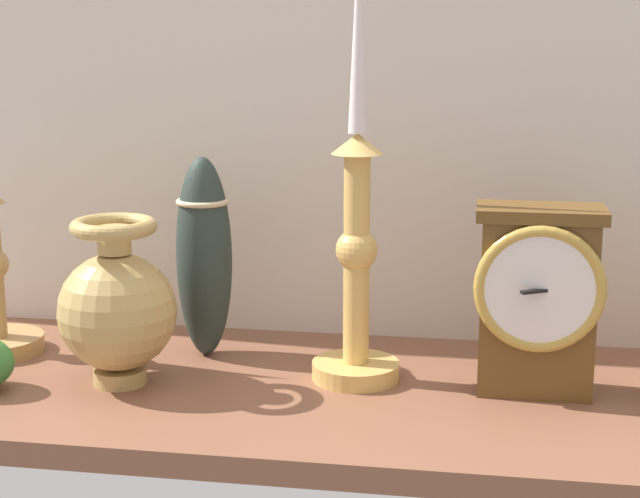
{
  "coord_description": "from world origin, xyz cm",
  "views": [
    {
      "loc": [
        14.57,
        -93.38,
        35.0
      ],
      "look_at": [
        -1.02,
        0.0,
        14.0
      ],
      "focal_mm": 56.2,
      "sensor_mm": 36.0,
      "label": 1
    }
  ],
  "objects": [
    {
      "name": "ground_plane",
      "position": [
        0.0,
        0.0,
        -1.2
      ],
      "size": [
        100.0,
        36.0,
        2.4
      ],
      "primitive_type": "cube",
      "color": "brown"
    },
    {
      "name": "back_wall",
      "position": [
        0.0,
        18.5,
        32.5
      ],
      "size": [
        120.0,
        2.0,
        65.0
      ],
      "primitive_type": "cube",
      "color": "beige",
      "rests_on": "ground_plane"
    },
    {
      "name": "mantel_clock",
      "position": [
        19.91,
        1.68,
        9.61
      ],
      "size": [
        12.23,
        8.47,
        18.4
      ],
      "color": "brown",
      "rests_on": "ground_plane"
    },
    {
      "name": "candlestick_tall_left",
      "position": [
        2.23,
        2.61,
        13.93
      ],
      "size": [
        8.91,
        8.91,
        45.96
      ],
      "color": "#DAAC58",
      "rests_on": "ground_plane"
    },
    {
      "name": "brass_vase_bulbous",
      "position": [
        -20.94,
        -2.66,
        7.97
      ],
      "size": [
        11.81,
        11.81,
        16.85
      ],
      "color": "tan",
      "rests_on": "ground_plane"
    },
    {
      "name": "tall_ceramic_vase",
      "position": [
        -14.9,
        7.63,
        11.03
      ],
      "size": [
        5.98,
        5.98,
        21.77
      ],
      "color": "#27332E",
      "rests_on": "ground_plane"
    }
  ]
}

